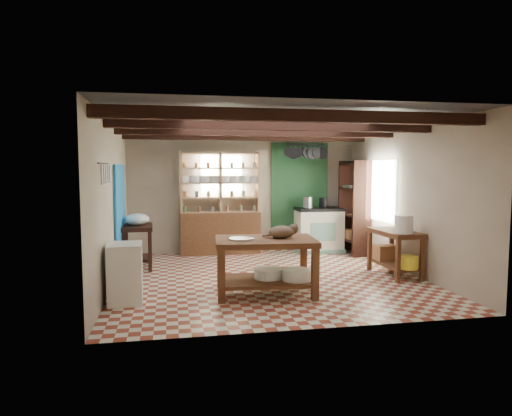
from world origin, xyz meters
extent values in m
cube|color=maroon|center=(0.00, 0.00, -0.01)|extent=(5.00, 5.00, 0.02)
cube|color=#4F4E54|center=(0.00, 0.00, 2.60)|extent=(5.00, 5.00, 0.02)
cube|color=#BCAC97|center=(0.00, 2.50, 1.30)|extent=(5.00, 0.04, 2.60)
cube|color=#BCAC97|center=(0.00, -2.50, 1.30)|extent=(5.00, 0.04, 2.60)
cube|color=#BCAC97|center=(-2.50, 0.00, 1.30)|extent=(0.04, 5.00, 2.60)
cube|color=#BCAC97|center=(2.50, 0.00, 1.30)|extent=(0.04, 5.00, 2.60)
cube|color=#321811|center=(0.00, 0.00, 2.48)|extent=(5.00, 3.80, 0.15)
cube|color=blue|center=(-2.47, 0.90, 1.10)|extent=(0.04, 1.40, 1.60)
cube|color=#1D4A28|center=(1.25, 2.47, 1.25)|extent=(1.30, 0.04, 2.30)
cube|color=beige|center=(-0.50, 2.48, 1.70)|extent=(0.90, 0.02, 0.80)
cube|color=beige|center=(2.48, 1.00, 1.40)|extent=(0.02, 1.30, 1.20)
cube|color=black|center=(-2.44, -1.20, 1.78)|extent=(0.06, 0.90, 0.28)
cube|color=black|center=(1.25, 2.05, 2.18)|extent=(0.86, 0.12, 0.36)
cube|color=tan|center=(-0.55, 2.31, 1.10)|extent=(1.70, 0.34, 2.20)
cube|color=#321811|center=(2.28, 1.80, 1.00)|extent=(0.40, 0.86, 2.00)
cube|color=brown|center=(-0.24, -0.94, 0.41)|extent=(1.52, 1.08, 0.82)
cube|color=white|center=(1.60, 2.15, 0.49)|extent=(1.01, 0.69, 0.97)
cube|color=#321811|center=(-2.20, 1.17, 0.40)|extent=(0.57, 0.81, 0.80)
cube|color=white|center=(-2.22, -1.02, 0.41)|extent=(0.47, 0.56, 0.81)
cube|color=brown|center=(2.18, -0.22, 0.39)|extent=(0.59, 1.11, 0.78)
ellipsoid|color=#81614B|center=(0.01, -0.91, 0.91)|extent=(0.42, 0.33, 0.18)
cylinder|color=#ACABB3|center=(-0.60, -0.96, 0.83)|extent=(0.40, 0.40, 0.02)
cylinder|color=white|center=(-0.19, -0.90, 0.29)|extent=(0.46, 0.46, 0.15)
cylinder|color=white|center=(0.20, -1.08, 0.29)|extent=(0.48, 0.48, 0.15)
cylinder|color=#ACABB3|center=(1.35, 2.16, 1.09)|extent=(0.21, 0.21, 0.23)
cylinder|color=black|center=(1.70, 2.15, 1.08)|extent=(0.18, 0.18, 0.22)
ellipsoid|color=white|center=(-2.20, 1.17, 0.91)|extent=(0.45, 0.45, 0.22)
cylinder|color=white|center=(2.14, -0.57, 0.92)|extent=(0.31, 0.31, 0.30)
cube|color=#A86F43|center=(2.17, 0.08, 0.34)|extent=(0.39, 0.32, 0.27)
cylinder|color=yellow|center=(2.20, -0.67, 0.31)|extent=(0.31, 0.31, 0.22)
camera|label=1|loc=(-1.60, -7.38, 1.84)|focal=32.00mm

